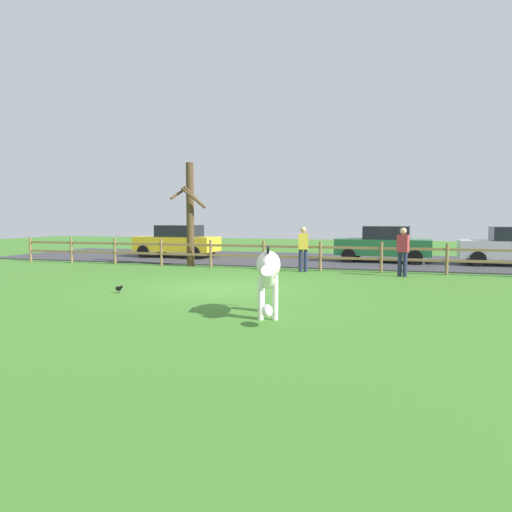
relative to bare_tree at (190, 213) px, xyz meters
name	(u,v)px	position (x,y,z in m)	size (l,w,h in m)	color
ground_plane	(219,288)	(3.25, -5.21, -2.16)	(60.00, 60.00, 0.00)	#3D7528
parking_asphalt	(290,259)	(3.25, 4.09, -2.14)	(28.00, 7.40, 0.05)	#38383D
paddock_fence	(264,253)	(3.15, -0.21, -1.53)	(21.92, 0.11, 1.10)	olive
bare_tree	(190,213)	(0.00, 0.00, 0.00)	(1.51, 1.50, 4.17)	#513A23
zebra	(268,270)	(5.59, -8.52, -1.24)	(0.76, 1.91, 1.41)	white
crow_on_grass	(119,288)	(1.07, -6.82, -2.03)	(0.21, 0.10, 0.20)	black
parked_car_yellow	(177,241)	(-2.21, 3.32, -1.32)	(4.06, 2.01, 1.56)	yellow
parked_car_green	(384,244)	(7.51, 3.63, -1.32)	(4.11, 2.10, 1.56)	#236B38
visitor_left_of_tree	(303,247)	(4.77, -0.64, -1.25)	(0.40, 0.29, 1.64)	#232847
visitor_right_of_tree	(403,250)	(8.23, -1.07, -1.25)	(0.41, 0.31, 1.64)	#232847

